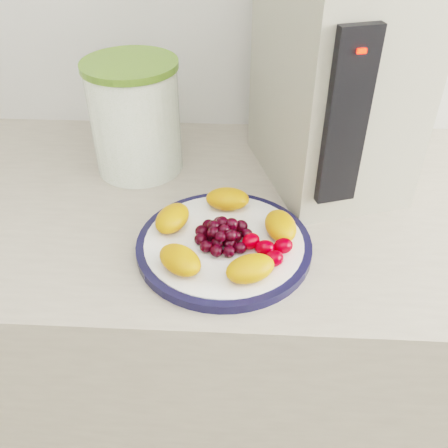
{
  "coord_description": "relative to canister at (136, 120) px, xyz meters",
  "views": [
    {
      "loc": [
        -0.04,
        0.47,
        1.41
      ],
      "look_at": [
        -0.07,
        1.07,
        0.95
      ],
      "focal_mm": 40.0,
      "sensor_mm": 36.0,
      "label": 1
    }
  ],
  "objects": [
    {
      "name": "cabinet_face",
      "position": [
        0.25,
        -0.11,
        -0.58
      ],
      "size": [
        3.48,
        0.58,
        0.84
      ],
      "primitive_type": "cube",
      "color": "brown",
      "rests_on": "floor"
    },
    {
      "name": "appliance_panel",
      "position": [
        0.35,
        -0.17,
        0.09
      ],
      "size": [
        0.07,
        0.04,
        0.27
      ],
      "primitive_type": "cube",
      "rotation": [
        0.0,
        0.0,
        0.31
      ],
      "color": "black",
      "rests_on": "appliance_body"
    },
    {
      "name": "appliance_body",
      "position": [
        0.35,
        -0.01,
        0.08
      ],
      "size": [
        0.29,
        0.34,
        0.36
      ],
      "primitive_type": "cube",
      "rotation": [
        0.0,
        0.0,
        0.31
      ],
      "color": "#A8A391",
      "rests_on": "counter"
    },
    {
      "name": "appliance_led",
      "position": [
        0.35,
        -0.18,
        0.19
      ],
      "size": [
        0.01,
        0.01,
        0.01
      ],
      "primitive_type": "cube",
      "rotation": [
        0.0,
        0.0,
        0.31
      ],
      "color": "#FF0C05",
      "rests_on": "appliance_panel"
    },
    {
      "name": "plate_rim",
      "position": [
        0.18,
        -0.24,
        -0.09
      ],
      "size": [
        0.27,
        0.27,
        0.01
      ],
      "primitive_type": "cylinder",
      "color": "black",
      "rests_on": "counter"
    },
    {
      "name": "plate_face",
      "position": [
        0.18,
        -0.24,
        -0.09
      ],
      "size": [
        0.25,
        0.25,
        0.02
      ],
      "primitive_type": "cylinder",
      "color": "white",
      "rests_on": "counter"
    },
    {
      "name": "counter",
      "position": [
        0.25,
        -0.11,
        -0.55
      ],
      "size": [
        3.5,
        0.6,
        0.9
      ],
      "primitive_type": "cube",
      "color": "#B4A995",
      "rests_on": "floor"
    },
    {
      "name": "canister",
      "position": [
        0.0,
        0.0,
        0.0
      ],
      "size": [
        0.2,
        0.2,
        0.2
      ],
      "primitive_type": "cylinder",
      "rotation": [
        0.0,
        0.0,
        -0.26
      ],
      "color": "#497324",
      "rests_on": "counter"
    },
    {
      "name": "canister_lid",
      "position": [
        0.0,
        0.0,
        0.1
      ],
      "size": [
        0.21,
        0.21,
        0.01
      ],
      "primitive_type": "cylinder",
      "rotation": [
        0.0,
        0.0,
        -0.26
      ],
      "color": "#5A812B",
      "rests_on": "canister"
    },
    {
      "name": "fruit_plate",
      "position": [
        0.18,
        -0.24,
        -0.07
      ],
      "size": [
        0.24,
        0.23,
        0.03
      ],
      "color": "orange",
      "rests_on": "plate_face"
    }
  ]
}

